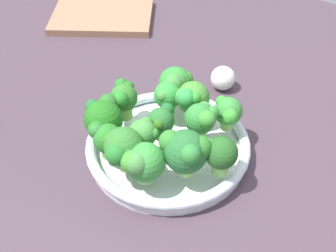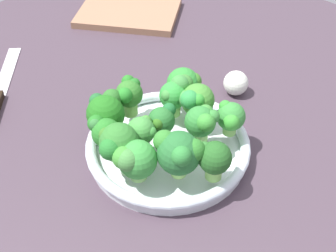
{
  "view_description": "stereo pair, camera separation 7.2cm",
  "coord_description": "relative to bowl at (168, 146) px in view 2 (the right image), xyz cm",
  "views": [
    {
      "loc": [
        35.11,
        -46.78,
        54.2
      ],
      "look_at": [
        3.93,
        -3.24,
        6.14
      ],
      "focal_mm": 48.61,
      "sensor_mm": 36.0,
      "label": 1
    },
    {
      "loc": [
        40.66,
        -42.21,
        54.2
      ],
      "look_at": [
        3.93,
        -3.24,
        6.14
      ],
      "focal_mm": 48.61,
      "sensor_mm": 36.0,
      "label": 2
    }
  ],
  "objects": [
    {
      "name": "ground_plane",
      "position": [
        -3.93,
        3.24,
        -2.85
      ],
      "size": [
        130.0,
        130.0,
        2.5
      ],
      "primitive_type": "cube",
      "color": "#433540"
    },
    {
      "name": "bowl",
      "position": [
        0.0,
        0.0,
        0.0
      ],
      "size": [
        27.03,
        27.03,
        3.14
      ],
      "color": "silver",
      "rests_on": "ground_plane"
    },
    {
      "name": "broccoli_floret_0",
      "position": [
        6.29,
        -4.29,
        6.1
      ],
      "size": [
        7.55,
        6.56,
        7.62
      ],
      "color": "#8EC760",
      "rests_on": "bowl"
    },
    {
      "name": "broccoli_floret_1",
      "position": [
        -9.32,
        0.34,
        5.74
      ],
      "size": [
        4.89,
        5.45,
        6.63
      ],
      "color": "#81BF54",
      "rests_on": "bowl"
    },
    {
      "name": "broccoli_floret_2",
      "position": [
        -8.99,
        -5.09,
        5.43
      ],
      "size": [
        6.99,
        6.92,
        6.85
      ],
      "color": "#85CF5B",
      "rests_on": "bowl"
    },
    {
      "name": "broccoli_floret_3",
      "position": [
        -1.36,
        0.02,
        4.83
      ],
      "size": [
        4.42,
        5.34,
        5.59
      ],
      "color": "#84B75D",
      "rests_on": "bowl"
    },
    {
      "name": "broccoli_floret_4",
      "position": [
        6.25,
        8.01,
        5.02
      ],
      "size": [
        4.84,
        5.15,
        5.87
      ],
      "color": "#7FBD57",
      "rests_on": "bowl"
    },
    {
      "name": "broccoli_floret_5",
      "position": [
        4.13,
        3.33,
        5.74
      ],
      "size": [
        5.58,
        5.22,
        6.84
      ],
      "color": "#90CA65",
      "rests_on": "bowl"
    },
    {
      "name": "broccoli_floret_6",
      "position": [
        -3.37,
        5.4,
        5.29
      ],
      "size": [
        5.5,
        4.85,
        6.33
      ],
      "color": "#91D165",
      "rests_on": "bowl"
    },
    {
      "name": "broccoli_floret_7",
      "position": [
        -1.71,
        -8.98,
        6.11
      ],
      "size": [
        5.98,
        6.91,
        7.51
      ],
      "color": "#A0D361",
      "rests_on": "bowl"
    },
    {
      "name": "broccoli_floret_8",
      "position": [
        -4.55,
        8.89,
        5.64
      ],
      "size": [
        5.83,
        6.49,
        6.95
      ],
      "color": "#80C152",
      "rests_on": "bowl"
    },
    {
      "name": "broccoli_floret_9",
      "position": [
        10.12,
        -1.24,
        5.41
      ],
      "size": [
        5.57,
        4.95,
        6.51
      ],
      "color": "#84C25A",
      "rests_on": "bowl"
    },
    {
      "name": "broccoli_floret_10",
      "position": [
        -1.55,
        -4.25,
        5.1
      ],
      "size": [
        4.71,
        4.7,
        6.08
      ],
      "color": "#8DC95D",
      "rests_on": "bowl"
    },
    {
      "name": "broccoli_floret_11",
      "position": [
        -0.09,
        7.02,
        5.48
      ],
      "size": [
        5.65,
        6.41,
        6.73
      ],
      "color": "#98D574",
      "rests_on": "bowl"
    },
    {
      "name": "broccoli_floret_12",
      "position": [
        -5.82,
        -8.17,
        5.04
      ],
      "size": [
        5.65,
        4.67,
        5.85
      ],
      "color": "#96CA62",
      "rests_on": "bowl"
    },
    {
      "name": "broccoli_floret_13",
      "position": [
        2.16,
        -9.31,
        5.41
      ],
      "size": [
        5.84,
        6.36,
        6.62
      ],
      "color": "#80B35E",
      "rests_on": "bowl"
    },
    {
      "name": "cutting_board",
      "position": [
        -39.47,
        27.84,
        -0.8
      ],
      "size": [
        28.97,
        27.04,
        1.6
      ],
      "primitive_type": "cube",
      "rotation": [
        0.0,
        0.0,
        0.58
      ],
      "color": "#976C50",
      "rests_on": "ground_plane"
    },
    {
      "name": "garlic_bulb",
      "position": [
        -1.88,
        20.9,
        0.78
      ],
      "size": [
        4.76,
        4.76,
        4.76
      ],
      "primitive_type": "sphere",
      "color": "white",
      "rests_on": "ground_plane"
    }
  ]
}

